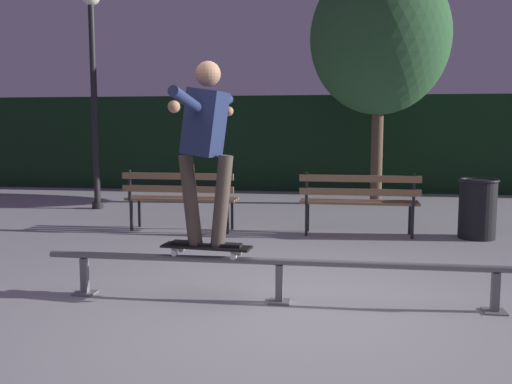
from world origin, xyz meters
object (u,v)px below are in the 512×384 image
park_bench_leftmost (180,194)px  trash_can (478,208)px  grind_rail (279,268)px  lamp_post_left (93,70)px  skateboard (207,247)px  tree_behind_benches (380,38)px  park_bench_left_center (359,197)px  skateboarder (206,138)px

park_bench_leftmost → trash_can: park_bench_leftmost is taller
grind_rail → lamp_post_left: lamp_post_left is taller
grind_rail → lamp_post_left: bearing=127.7°
trash_can → skateboard: bearing=-133.6°
lamp_post_left → park_bench_leftmost: bearing=-42.4°
skateboard → tree_behind_benches: size_ratio=0.18×
grind_rail → tree_behind_benches: bearing=79.0°
grind_rail → park_bench_left_center: (0.78, 3.03, 0.24)m
lamp_post_left → skateboarder: bearing=-57.1°
skateboard → trash_can: trash_can is taller
grind_rail → skateboarder: bearing=-180.0°
tree_behind_benches → park_bench_left_center: bearing=-97.8°
park_bench_left_center → tree_behind_benches: size_ratio=0.35×
grind_rail → park_bench_leftmost: park_bench_leftmost is taller
grind_rail → tree_behind_benches: size_ratio=0.90×
lamp_post_left → trash_can: (6.16, -1.84, -2.07)m
park_bench_leftmost → trash_can: (4.06, 0.08, -0.12)m
skateboard → trash_can: bearing=46.4°
trash_can → tree_behind_benches: bearing=109.3°
lamp_post_left → skateboard: bearing=-57.2°
skateboard → park_bench_leftmost: (-1.10, 3.03, 0.08)m
skateboard → skateboarder: size_ratio=0.51×
skateboarder → park_bench_left_center: 3.45m
grind_rail → trash_can: size_ratio=5.14×
skateboarder → park_bench_left_center: (1.40, 3.03, -0.86)m
grind_rail → trash_can: bearing=53.1°
tree_behind_benches → lamp_post_left: (-5.05, -1.34, -0.64)m
skateboard → park_bench_leftmost: 3.23m
park_bench_left_center → lamp_post_left: lamp_post_left is taller
trash_can → skateboarder: bearing=-133.6°
skateboard → park_bench_leftmost: size_ratio=0.50×
park_bench_leftmost → park_bench_left_center: bearing=0.0°
skateboarder → tree_behind_benches: tree_behind_benches is taller
skateboarder → trash_can: 4.41m
park_bench_left_center → lamp_post_left: size_ratio=0.41×
tree_behind_benches → lamp_post_left: size_ratio=1.17×
skateboard → park_bench_left_center: size_ratio=0.50×
skateboard → park_bench_left_center: (1.41, 3.03, 0.08)m
park_bench_leftmost → park_bench_left_center: size_ratio=1.00×
park_bench_left_center → trash_can: size_ratio=2.01×
skateboard → lamp_post_left: 6.23m
lamp_post_left → grind_rail: bearing=-52.3°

